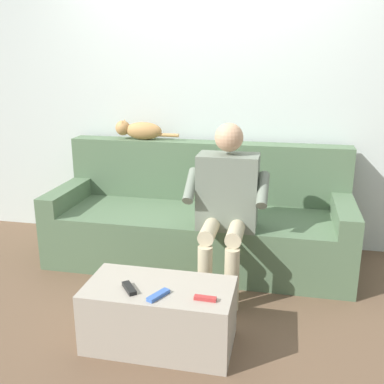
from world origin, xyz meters
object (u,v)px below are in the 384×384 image
Objects in this scene: coffee_table at (160,315)px; person_solo_seated at (226,199)px; couch at (200,221)px; remote_red at (205,298)px; cat_on_backrest at (139,130)px; remote_black at (129,288)px; remote_blue at (158,295)px.

person_solo_seated is (-0.27, -0.79, 0.49)m from coffee_table.
couch is 19.75× the size of remote_red.
coffee_table is 1.83m from cat_on_backrest.
remote_black is at bearing 27.48° from coffee_table.
coffee_table is 1.50× the size of cat_on_backrest.
remote_black is (0.18, -0.04, 0.00)m from remote_blue.
remote_red is at bearing 161.24° from coffee_table.
remote_red is 0.82× the size of remote_blue.
remote_blue is (0.26, 0.02, -0.00)m from remote_red.
person_solo_seated is 2.11× the size of cat_on_backrest.
person_solo_seated is (-0.27, 0.44, 0.35)m from couch.
remote_red reaches higher than coffee_table.
cat_on_backrest is (0.60, -1.51, 0.84)m from coffee_table.
remote_black is (0.15, 1.31, 0.06)m from couch.
remote_blue is at bearing 40.35° from remote_black.
coffee_table is 0.23m from remote_blue.
remote_red is (-0.89, 1.61, -0.64)m from cat_on_backrest.
remote_blue is (-0.03, 0.12, 0.20)m from coffee_table.
person_solo_seated is 0.93m from remote_red.
coffee_table is 0.26m from remote_black.
couch is at bearing 155.48° from cat_on_backrest.
remote_black is (0.42, 0.87, -0.29)m from person_solo_seated.
coffee_table is 7.01× the size of remote_red.
person_solo_seated reaches higher than coffee_table.
remote_blue is (-0.63, 1.63, -0.64)m from cat_on_backrest.
person_solo_seated is 1.01m from remote_black.
couch is at bearing -90.00° from coffee_table.
coffee_table is at bearing -16.78° from remote_red.
remote_red is 0.26m from remote_blue.
coffee_table is at bearing -139.50° from remote_blue.
remote_red is at bearing 120.75° from remote_blue.
couch is 2.82× the size of coffee_table.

